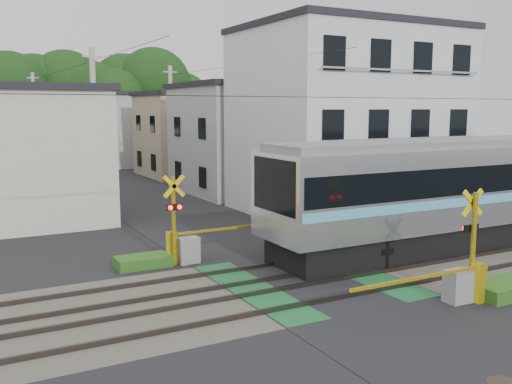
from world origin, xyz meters
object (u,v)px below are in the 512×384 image
apartment_block (346,120)px  manhole_cover (504,384)px  crossing_signal_near (462,277)px  crossing_signal_far (185,243)px  pedestrian (92,163)px

apartment_block → manhole_cover: 19.61m
crossing_signal_near → manhole_cover: 4.79m
crossing_signal_near → crossing_signal_far: size_ratio=1.00×
crossing_signal_near → crossing_signal_far: (-5.17, 7.31, 0.00)m
crossing_signal_far → pedestrian: 30.10m
crossing_signal_near → manhole_cover: (-2.93, -3.72, -0.70)m
crossing_signal_near → apartment_block: bearing=65.8°
crossing_signal_near → crossing_signal_far: bearing=125.3°
crossing_signal_far → apartment_block: apartment_block is taller
crossing_signal_near → manhole_cover: bearing=-128.2°
pedestrian → crossing_signal_near: bearing=103.7°
crossing_signal_far → manhole_cover: crossing_signal_far is taller
manhole_cover → pedestrian: bearing=88.4°
apartment_block → manhole_cover: size_ratio=15.13×
pedestrian → manhole_cover: pedestrian is taller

